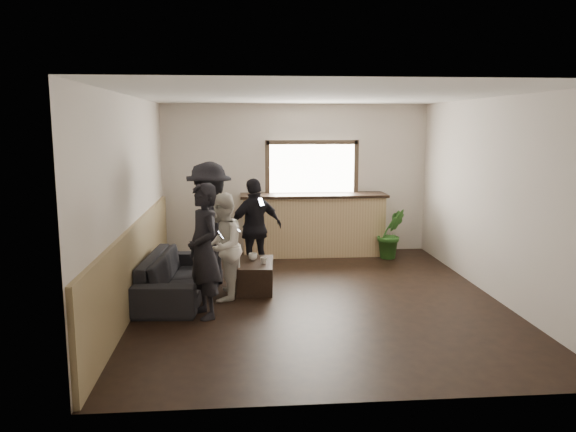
{
  "coord_description": "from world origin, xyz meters",
  "views": [
    {
      "loc": [
        -1.05,
        -7.54,
        2.42
      ],
      "look_at": [
        -0.37,
        0.4,
        1.12
      ],
      "focal_mm": 35.0,
      "sensor_mm": 36.0,
      "label": 1
    }
  ],
  "objects": [
    {
      "name": "ground",
      "position": [
        0.0,
        0.0,
        0.0
      ],
      "size": [
        5.0,
        6.0,
        0.01
      ],
      "primitive_type": "cube",
      "color": "black"
    },
    {
      "name": "person_a",
      "position": [
        -1.52,
        -0.61,
        0.85
      ],
      "size": [
        0.64,
        0.74,
        1.71
      ],
      "rotation": [
        0.0,
        0.0,
        -1.13
      ],
      "color": "black",
      "rests_on": "ground"
    },
    {
      "name": "coffee_table",
      "position": [
        -0.84,
        0.55,
        0.2
      ],
      "size": [
        0.58,
        0.95,
        0.41
      ],
      "primitive_type": "cube",
      "rotation": [
        0.0,
        0.0,
        -0.07
      ],
      "color": "black",
      "rests_on": "ground"
    },
    {
      "name": "room_shell",
      "position": [
        -0.74,
        0.0,
        1.47
      ],
      "size": [
        5.01,
        6.01,
        2.8
      ],
      "color": "silver",
      "rests_on": "ground"
    },
    {
      "name": "person_c",
      "position": [
        -1.52,
        0.79,
        0.94
      ],
      "size": [
        1.0,
        1.35,
        1.88
      ],
      "rotation": [
        0.0,
        0.0,
        -1.84
      ],
      "color": "black",
      "rests_on": "ground"
    },
    {
      "name": "bar_counter",
      "position": [
        0.3,
        2.7,
        0.64
      ],
      "size": [
        2.7,
        0.68,
        2.13
      ],
      "color": "tan",
      "rests_on": "ground"
    },
    {
      "name": "cup_b",
      "position": [
        -0.72,
        0.44,
        0.46
      ],
      "size": [
        0.1,
        0.1,
        0.09
      ],
      "primitive_type": "imported",
      "rotation": [
        0.0,
        0.0,
        3.09
      ],
      "color": "silver",
      "rests_on": "coffee_table"
    },
    {
      "name": "cup_a",
      "position": [
        -0.88,
        0.67,
        0.46
      ],
      "size": [
        0.18,
        0.18,
        0.1
      ],
      "primitive_type": "imported",
      "rotation": [
        0.0,
        0.0,
        3.71
      ],
      "color": "silver",
      "rests_on": "coffee_table"
    },
    {
      "name": "sofa",
      "position": [
        -1.97,
        0.26,
        0.3
      ],
      "size": [
        0.97,
        2.14,
        0.61
      ],
      "primitive_type": "imported",
      "rotation": [
        0.0,
        0.0,
        1.5
      ],
      "color": "black",
      "rests_on": "ground"
    },
    {
      "name": "person_d",
      "position": [
        -0.82,
        1.24,
        0.79
      ],
      "size": [
        1.01,
        0.73,
        1.58
      ],
      "rotation": [
        0.0,
        0.0,
        -2.72
      ],
      "color": "black",
      "rests_on": "ground"
    },
    {
      "name": "person_b",
      "position": [
        -1.31,
        0.09,
        0.75
      ],
      "size": [
        0.69,
        0.82,
        1.5
      ],
      "rotation": [
        0.0,
        0.0,
        -1.76
      ],
      "color": "silver",
      "rests_on": "ground"
    },
    {
      "name": "potted_plant",
      "position": [
        1.67,
        2.27,
        0.46
      ],
      "size": [
        0.55,
        0.47,
        0.92
      ],
      "primitive_type": "imported",
      "rotation": [
        0.0,
        0.0,
        0.13
      ],
      "color": "#2D6623",
      "rests_on": "ground"
    }
  ]
}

